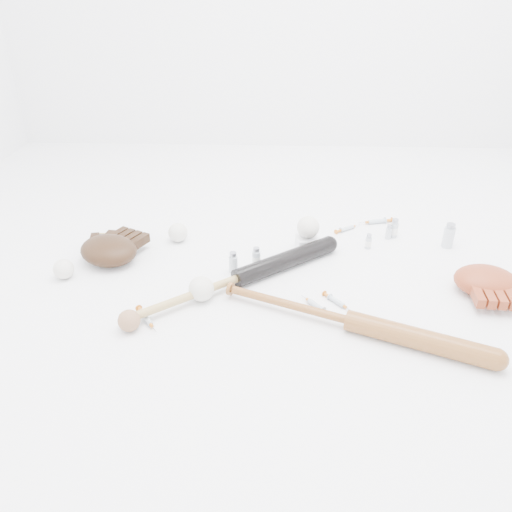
{
  "coord_description": "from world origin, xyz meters",
  "views": [
    {
      "loc": [
        0.01,
        -1.43,
        0.92
      ],
      "look_at": [
        -0.05,
        0.05,
        0.06
      ],
      "focal_mm": 35.0,
      "sensor_mm": 36.0,
      "label": 1
    }
  ],
  "objects_px": {
    "pedestal": "(307,242)",
    "glove_dark": "(109,250)",
    "bat_dark": "(238,278)",
    "bat_wood": "(350,321)"
  },
  "relations": [
    {
      "from": "bat_wood",
      "to": "glove_dark",
      "type": "distance_m",
      "value": 0.89
    },
    {
      "from": "pedestal",
      "to": "glove_dark",
      "type": "bearing_deg",
      "value": -169.71
    },
    {
      "from": "glove_dark",
      "to": "pedestal",
      "type": "relative_size",
      "value": 3.21
    },
    {
      "from": "bat_dark",
      "to": "glove_dark",
      "type": "distance_m",
      "value": 0.5
    },
    {
      "from": "pedestal",
      "to": "bat_wood",
      "type": "bearing_deg",
      "value": -78.76
    },
    {
      "from": "bat_wood",
      "to": "pedestal",
      "type": "height_order",
      "value": "bat_wood"
    },
    {
      "from": "bat_dark",
      "to": "bat_wood",
      "type": "distance_m",
      "value": 0.4
    },
    {
      "from": "pedestal",
      "to": "bat_dark",
      "type": "bearing_deg",
      "value": -131.29
    },
    {
      "from": "bat_dark",
      "to": "glove_dark",
      "type": "bearing_deg",
      "value": 125.44
    },
    {
      "from": "glove_dark",
      "to": "pedestal",
      "type": "distance_m",
      "value": 0.73
    }
  ]
}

